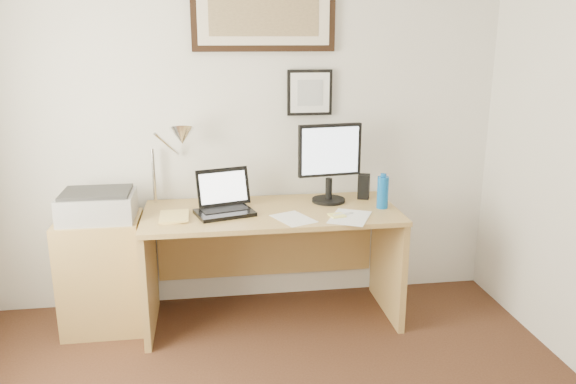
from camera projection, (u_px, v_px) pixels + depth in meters
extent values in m
cube|color=white|center=(242.00, 123.00, 3.74)|extent=(3.50, 0.02, 2.50)
cube|color=#A98347|center=(103.00, 274.00, 3.54)|extent=(0.50, 0.40, 0.73)
cylinder|color=#0D57AB|center=(383.00, 192.00, 3.57)|extent=(0.07, 0.07, 0.21)
cylinder|color=#0D57AB|center=(384.00, 175.00, 3.54)|extent=(0.04, 0.04, 0.02)
cube|color=black|center=(364.00, 186.00, 3.78)|extent=(0.09, 0.09, 0.17)
cube|color=white|center=(293.00, 219.00, 3.38)|extent=(0.28, 0.32, 0.00)
cube|color=white|center=(350.00, 217.00, 3.40)|extent=(0.33, 0.37, 0.00)
cube|color=#FFF678|center=(337.00, 215.00, 3.42)|extent=(0.11, 0.11, 0.01)
cylinder|color=white|center=(343.00, 214.00, 3.44)|extent=(0.14, 0.06, 0.02)
imported|color=#EECD70|center=(159.00, 217.00, 3.37)|extent=(0.18, 0.24, 0.02)
cube|color=#A98347|center=(272.00, 213.00, 3.54)|extent=(1.60, 0.70, 0.03)
cube|color=#A98347|center=(149.00, 275.00, 3.53)|extent=(0.04, 0.65, 0.72)
cube|color=#A98347|center=(388.00, 261.00, 3.75)|extent=(0.04, 0.65, 0.72)
cube|color=#A98347|center=(266.00, 237.00, 3.93)|extent=(1.50, 0.03, 0.55)
cube|color=black|center=(225.00, 213.00, 3.45)|extent=(0.39, 0.32, 0.02)
cube|color=black|center=(224.00, 209.00, 3.48)|extent=(0.31, 0.20, 0.00)
cube|color=black|center=(223.00, 187.00, 3.55)|extent=(0.35, 0.16, 0.23)
cube|color=white|center=(223.00, 187.00, 3.54)|extent=(0.30, 0.13, 0.18)
cylinder|color=black|center=(328.00, 200.00, 3.73)|extent=(0.22, 0.22, 0.02)
cylinder|color=black|center=(329.00, 189.00, 3.71)|extent=(0.04, 0.04, 0.14)
cube|color=black|center=(330.00, 150.00, 3.63)|extent=(0.42, 0.09, 0.34)
cube|color=silver|center=(330.00, 151.00, 3.61)|extent=(0.38, 0.05, 0.30)
cube|color=#A4A4A6|center=(98.00, 207.00, 3.41)|extent=(0.44, 0.34, 0.16)
cube|color=#2B2B2B|center=(96.00, 192.00, 3.39)|extent=(0.40, 0.30, 0.02)
cylinder|color=silver|center=(154.00, 176.00, 3.66)|extent=(0.02, 0.02, 0.36)
cylinder|color=silver|center=(167.00, 144.00, 3.56)|extent=(0.15, 0.23, 0.19)
cone|color=silver|center=(182.00, 136.00, 3.50)|extent=(0.16, 0.18, 0.15)
cube|color=black|center=(264.00, 13.00, 3.54)|extent=(0.92, 0.03, 0.47)
cube|color=#F0E0C9|center=(264.00, 13.00, 3.53)|extent=(0.84, 0.01, 0.39)
cube|color=olive|center=(264.00, 13.00, 3.52)|extent=(0.70, 0.00, 0.28)
cube|color=black|center=(310.00, 93.00, 3.72)|extent=(0.30, 0.02, 0.30)
cube|color=white|center=(310.00, 93.00, 3.71)|extent=(0.26, 0.00, 0.26)
cube|color=#AFB4B9|center=(310.00, 93.00, 3.70)|extent=(0.17, 0.00, 0.17)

